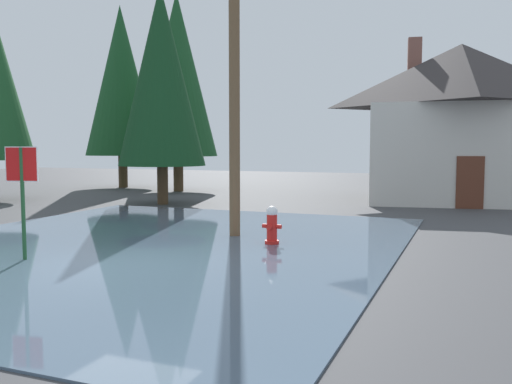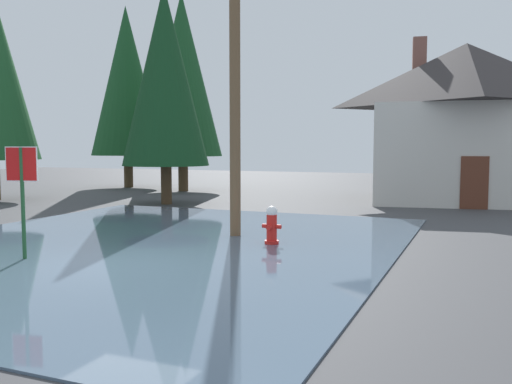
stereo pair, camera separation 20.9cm
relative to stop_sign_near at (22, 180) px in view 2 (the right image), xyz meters
The scene contains 10 objects.
ground_plane 2.70m from the stop_sign_near, ahead, with size 80.00×80.00×0.10m, color #424244.
flood_puddle 3.33m from the stop_sign_near, 63.48° to the left, with size 11.68×13.86×0.04m, color #4C6075.
lane_stop_bar 2.64m from the stop_sign_near, 24.17° to the right, with size 3.74×0.30×0.01m, color silver.
stop_sign_near is the anchor object (origin of this frame).
fire_hydrant 5.60m from the stop_sign_near, 41.36° to the left, with size 0.47×0.41×0.94m.
utility_pole 5.75m from the stop_sign_near, 57.66° to the left, with size 1.60×0.28×7.90m.
house 18.59m from the stop_sign_near, 64.48° to the left, with size 9.03×7.97×7.26m.
pine_tree_tall_left 18.35m from the stop_sign_near, 109.48° to the left, with size 4.14×4.14×10.36m.
pine_tree_mid_left 11.77m from the stop_sign_near, 106.78° to the left, with size 3.53×3.53×8.82m.
pine_tree_far_center 21.15m from the stop_sign_near, 119.74° to the left, with size 4.14×4.14×10.35m.
Camera 2 is at (6.65, -8.76, 2.35)m, focal length 38.30 mm.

